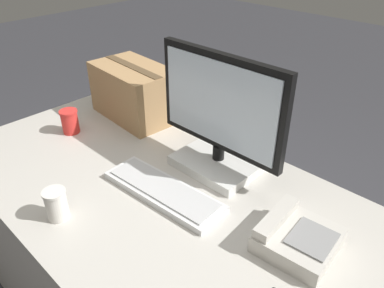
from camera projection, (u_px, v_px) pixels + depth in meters
office_desk at (171, 267)px, 1.48m from camera, size 1.80×0.90×0.74m
monitor at (219, 122)px, 1.33m from camera, size 0.53×0.24×0.44m
keyboard at (163, 191)px, 1.28m from camera, size 0.46×0.17×0.03m
desk_phone at (296, 238)px, 1.07m from camera, size 0.22×0.23×0.08m
paper_cup_left at (70, 121)px, 1.63m from camera, size 0.08×0.08×0.11m
paper_cup_right at (56, 204)px, 1.16m from camera, size 0.07×0.07×0.10m
cardboard_box at (135, 92)px, 1.73m from camera, size 0.41×0.27×0.25m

